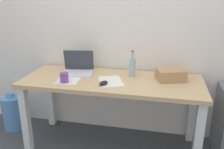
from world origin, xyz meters
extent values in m
plane|color=#42474C|center=(0.00, 0.00, 0.00)|extent=(8.00, 8.00, 0.00)
cube|color=silver|center=(0.00, 0.39, 1.30)|extent=(5.20, 0.08, 2.60)
cube|color=tan|center=(0.00, 0.00, 0.72)|extent=(1.74, 0.67, 0.04)
cube|color=silver|center=(-0.81, -0.27, 0.35)|extent=(0.07, 0.07, 0.70)
cube|color=silver|center=(0.81, -0.27, 0.35)|extent=(0.07, 0.07, 0.70)
cube|color=silver|center=(-0.81, 0.27, 0.35)|extent=(0.07, 0.07, 0.70)
cube|color=silver|center=(0.81, 0.27, 0.35)|extent=(0.07, 0.07, 0.70)
cube|color=silver|center=(-0.38, 0.07, 0.75)|extent=(0.34, 0.26, 0.02)
cube|color=#333842|center=(-0.40, 0.18, 0.87)|extent=(0.31, 0.10, 0.21)
cylinder|color=#99B7C1|center=(0.18, 0.14, 0.83)|extent=(0.07, 0.07, 0.18)
cylinder|color=#99B7C1|center=(0.18, 0.14, 0.96)|extent=(0.03, 0.03, 0.07)
cylinder|color=#B21E19|center=(0.18, 0.14, 1.00)|extent=(0.03, 0.03, 0.01)
ellipsoid|color=black|center=(-0.05, -0.16, 0.76)|extent=(0.09, 0.12, 0.03)
cube|color=tan|center=(0.55, 0.10, 0.80)|extent=(0.31, 0.26, 0.11)
cylinder|color=#724799|center=(-0.42, -0.18, 0.79)|extent=(0.08, 0.08, 0.09)
cube|color=white|center=(0.00, -0.06, 0.74)|extent=(0.31, 0.35, 0.00)
cube|color=white|center=(-0.41, -0.08, 0.74)|extent=(0.24, 0.31, 0.00)
cylinder|color=#598CC6|center=(-1.22, 0.10, 0.20)|extent=(0.25, 0.25, 0.40)
cylinder|color=#598CC6|center=(-1.22, 0.10, 0.42)|extent=(0.09, 0.09, 0.05)
camera|label=1|loc=(0.47, -2.15, 1.54)|focal=38.66mm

